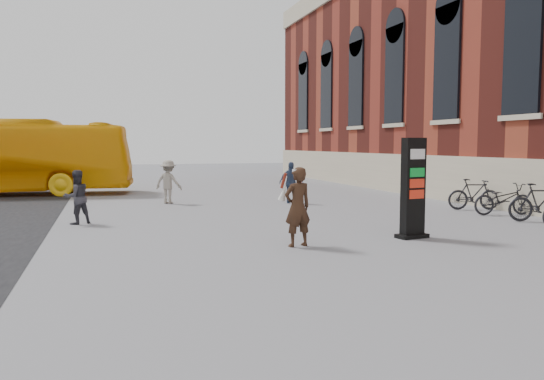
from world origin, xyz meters
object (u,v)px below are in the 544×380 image
object	(u,v)px
pedestrian_a	(77,197)
bike_7	(474,194)
pedestrian_b	(168,182)
info_pylon	(413,188)
pedestrian_c	(291,183)
woman	(297,206)
bike_6	(503,199)
bike_5	(541,202)

from	to	relation	value
pedestrian_a	bike_7	bearing A→B (deg)	149.26
pedestrian_b	bike_7	bearing A→B (deg)	-171.69
info_pylon	bike_7	distance (m)	6.62
pedestrian_a	pedestrian_c	bearing A→B (deg)	174.70
info_pylon	woman	xyz separation A→B (m)	(-3.03, -0.17, -0.30)
woman	pedestrian_c	size ratio (longest dim) A/B	1.12
woman	pedestrian_a	xyz separation A→B (m)	(-4.85, 4.98, -0.14)
pedestrian_b	bike_7	size ratio (longest dim) A/B	0.93
info_pylon	pedestrian_b	xyz separation A→B (m)	(-4.80, 9.31, -0.38)
pedestrian_a	bike_6	xyz separation A→B (m)	(12.96, -2.04, -0.26)
woman	pedestrian_b	size ratio (longest dim) A/B	1.07
info_pylon	bike_5	bearing A→B (deg)	4.28
pedestrian_a	pedestrian_b	distance (m)	5.46
info_pylon	bike_5	distance (m)	5.27
bike_5	pedestrian_c	bearing A→B (deg)	56.63
woman	pedestrian_c	bearing A→B (deg)	-119.09
pedestrian_a	pedestrian_b	bearing A→B (deg)	-152.40
pedestrian_c	bike_6	world-z (taller)	pedestrian_c
bike_6	pedestrian_b	bearing A→B (deg)	67.66
woman	pedestrian_a	size ratio (longest dim) A/B	1.15
pedestrian_a	pedestrian_b	size ratio (longest dim) A/B	0.93
bike_6	bike_7	distance (m)	1.42
info_pylon	pedestrian_b	world-z (taller)	info_pylon
bike_5	pedestrian_b	bearing A→B (deg)	68.91
info_pylon	pedestrian_a	size ratio (longest dim) A/B	1.58
pedestrian_b	pedestrian_c	distance (m)	4.71
woman	pedestrian_b	xyz separation A→B (m)	(-1.76, 9.48, -0.08)
info_pylon	pedestrian_a	world-z (taller)	info_pylon
bike_6	pedestrian_a	bearing A→B (deg)	92.23
info_pylon	pedestrian_a	xyz separation A→B (m)	(-7.88, 4.81, -0.44)
info_pylon	pedestrian_c	bearing A→B (deg)	82.64
pedestrian_c	woman	bearing A→B (deg)	97.71
pedestrian_b	bike_6	size ratio (longest dim) A/B	0.85
pedestrian_c	bike_7	distance (m)	6.58
bike_6	pedestrian_c	bearing A→B (deg)	56.95
bike_7	pedestrian_b	bearing A→B (deg)	79.87
pedestrian_a	woman	bearing A→B (deg)	106.26
info_pylon	bike_7	size ratio (longest dim) A/B	1.36
bike_7	info_pylon	bearing A→B (deg)	146.77
woman	pedestrian_a	bearing A→B (deg)	-56.18
info_pylon	bike_6	xyz separation A→B (m)	(5.08, 2.77, -0.70)
info_pylon	bike_6	size ratio (longest dim) A/B	1.25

